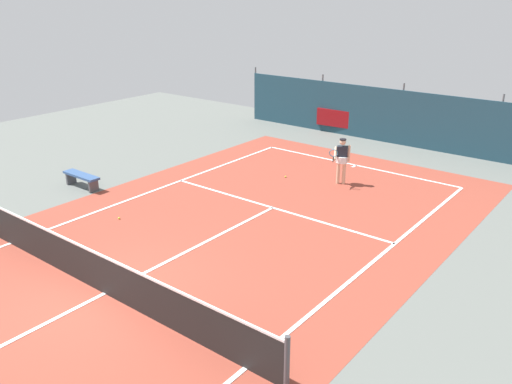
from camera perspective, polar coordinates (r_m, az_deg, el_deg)
ground_plane at (r=12.69m, az=-15.91°, el=-10.45°), size 36.00×36.00×0.00m
court_surface at (r=12.69m, az=-15.91°, el=-10.44°), size 11.02×26.60×0.01m
tennis_net at (r=12.44m, az=-16.14°, el=-8.44°), size 10.12×0.10×1.10m
back_fence at (r=24.81m, az=15.59°, el=6.70°), size 16.30×0.98×2.70m
tennis_player at (r=18.74m, az=9.20°, el=3.65°), size 0.56×0.83×1.64m
tennis_ball_near_player at (r=16.42m, az=-14.51°, el=-2.74°), size 0.07×0.07×0.07m
tennis_ball_midcourt at (r=19.44m, az=3.19°, el=1.66°), size 0.07×0.07×0.07m
parked_car at (r=27.52m, az=10.27°, el=8.85°), size 2.28×4.33×1.68m
courtside_bench at (r=19.28m, az=-18.26°, el=1.51°), size 1.60×0.40×0.49m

